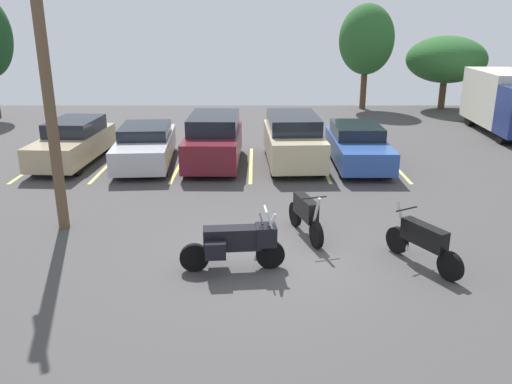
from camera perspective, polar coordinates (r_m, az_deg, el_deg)
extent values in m
cube|color=#423F3F|center=(12.15, 2.00, -7.44)|extent=(44.00, 44.00, 0.10)
cylinder|color=black|center=(11.57, 1.75, -6.82)|extent=(0.64, 0.18, 0.63)
cylinder|color=black|center=(11.50, -6.54, -7.09)|extent=(0.64, 0.18, 0.63)
cube|color=black|center=(11.33, -2.41, -5.04)|extent=(1.27, 0.50, 0.49)
cylinder|color=#B2B2B7|center=(11.39, 1.17, -4.99)|extent=(0.50, 0.12, 1.10)
cylinder|color=black|center=(11.21, 0.77, -2.94)|extent=(0.09, 0.62, 0.04)
cube|color=black|center=(11.36, 1.27, -4.69)|extent=(0.48, 0.51, 0.44)
cube|color=#B2C1CC|center=(11.21, 1.54, -2.73)|extent=(0.20, 0.45, 0.39)
cube|color=black|center=(11.68, -4.32, -4.99)|extent=(0.46, 0.28, 0.36)
cube|color=black|center=(11.06, -4.26, -6.37)|extent=(0.46, 0.28, 0.36)
cylinder|color=black|center=(12.71, 15.28, -5.08)|extent=(0.41, 0.61, 0.63)
cylinder|color=black|center=(11.76, 20.55, -7.62)|extent=(0.41, 0.61, 0.63)
cube|color=black|center=(12.06, 18.00, -4.50)|extent=(0.81, 1.16, 0.48)
cylinder|color=#B2B2B7|center=(12.48, 15.81, -3.55)|extent=(0.30, 0.47, 1.10)
cylinder|color=black|center=(12.28, 16.24, -1.81)|extent=(0.56, 0.33, 0.04)
cylinder|color=black|center=(12.63, 6.76, -4.66)|extent=(0.30, 0.65, 0.64)
cylinder|color=black|center=(13.88, 4.46, -2.41)|extent=(0.30, 0.65, 0.64)
cube|color=black|center=(13.09, 5.61, -1.71)|extent=(0.56, 1.12, 0.51)
cylinder|color=#B2B2B7|center=(12.58, 6.62, -2.73)|extent=(0.21, 0.50, 1.12)
cylinder|color=black|center=(12.49, 6.56, -0.62)|extent=(0.61, 0.21, 0.04)
cube|color=#EAE066|center=(21.39, -22.46, 2.83)|extent=(0.12, 4.96, 0.01)
cube|color=#EAE066|center=(20.51, -15.52, 2.94)|extent=(0.12, 4.96, 0.01)
cube|color=#EAE066|center=(19.95, -8.09, 3.01)|extent=(0.12, 4.96, 0.01)
cube|color=#EAE066|center=(19.74, -0.36, 3.04)|extent=(0.12, 4.96, 0.01)
cube|color=#EAE066|center=(19.90, 7.39, 3.01)|extent=(0.12, 4.96, 0.01)
cube|color=#EAE066|center=(20.41, 14.88, 2.92)|extent=(0.12, 4.96, 0.01)
cube|color=tan|center=(20.98, -19.10, 4.76)|extent=(2.04, 4.94, 0.85)
cube|color=black|center=(21.20, -18.90, 6.81)|extent=(1.76, 2.57, 0.52)
cylinder|color=black|center=(19.29, -18.75, 2.73)|extent=(0.26, 0.71, 0.70)
cylinder|color=black|center=(19.91, -22.76, 2.74)|extent=(0.26, 0.71, 0.70)
cylinder|color=black|center=(22.28, -15.66, 5.05)|extent=(0.26, 0.71, 0.70)
cylinder|color=black|center=(22.81, -19.24, 5.01)|extent=(0.26, 0.71, 0.70)
cube|color=#B7B7BC|center=(20.07, -11.73, 4.71)|extent=(2.24, 5.01, 0.82)
cube|color=black|center=(20.17, -11.76, 6.57)|extent=(1.91, 2.48, 0.41)
cylinder|color=black|center=(18.45, -9.81, 2.65)|extent=(0.26, 0.64, 0.62)
cylinder|color=black|center=(18.69, -14.78, 2.51)|extent=(0.26, 0.64, 0.62)
cylinder|color=black|center=(21.66, -8.99, 5.04)|extent=(0.26, 0.64, 0.62)
cylinder|color=black|center=(21.86, -13.26, 4.90)|extent=(0.26, 0.64, 0.62)
cube|color=maroon|center=(19.57, -4.43, 5.02)|extent=(1.98, 4.52, 1.03)
cube|color=black|center=(19.72, -4.40, 7.54)|extent=(1.80, 2.93, 0.59)
cylinder|color=black|center=(18.14, -2.24, 2.66)|extent=(0.23, 0.64, 0.64)
cylinder|color=black|center=(18.31, -7.41, 2.67)|extent=(0.23, 0.64, 0.64)
cylinder|color=black|center=(21.09, -1.78, 4.92)|extent=(0.23, 0.64, 0.64)
cylinder|color=black|center=(21.24, -6.25, 4.92)|extent=(0.23, 0.64, 0.64)
cube|color=#C1B289|center=(19.61, 4.26, 5.15)|extent=(2.14, 4.72, 1.04)
cube|color=black|center=(19.66, 4.24, 7.58)|extent=(1.91, 3.06, 0.56)
cylinder|color=black|center=(18.32, 7.38, 2.81)|extent=(0.25, 0.73, 0.72)
cylinder|color=black|center=(18.11, 2.17, 2.77)|extent=(0.25, 0.73, 0.72)
cylinder|color=black|center=(21.33, 5.99, 5.09)|extent=(0.25, 0.73, 0.72)
cylinder|color=black|center=(21.15, 1.50, 5.07)|extent=(0.25, 0.73, 0.72)
cube|color=#2D519E|center=(19.87, 11.21, 4.61)|extent=(1.88, 4.82, 0.78)
cube|color=black|center=(20.18, 11.09, 6.61)|extent=(1.72, 2.41, 0.44)
cylinder|color=black|center=(18.56, 14.49, 2.52)|extent=(0.22, 0.69, 0.69)
cylinder|color=black|center=(18.24, 9.59, 2.58)|extent=(0.22, 0.69, 0.69)
cylinder|color=black|center=(21.65, 12.49, 4.91)|extent=(0.22, 0.69, 0.69)
cylinder|color=black|center=(21.38, 8.27, 4.99)|extent=(0.22, 0.69, 0.69)
cube|color=beige|center=(28.29, 25.25, 9.31)|extent=(2.44, 4.57, 2.48)
cylinder|color=black|center=(25.33, 25.43, 5.74)|extent=(0.34, 0.91, 0.90)
cylinder|color=black|center=(29.72, 25.94, 7.32)|extent=(0.34, 0.91, 0.90)
cylinder|color=black|center=(29.04, 22.50, 7.55)|extent=(0.34, 0.91, 0.90)
cylinder|color=brown|center=(13.88, -21.57, 10.71)|extent=(0.28, 0.28, 7.37)
cylinder|color=#4C3823|center=(32.66, 11.78, 10.62)|extent=(0.36, 0.36, 2.03)
ellipsoid|color=#285B28|center=(32.41, 12.13, 15.92)|extent=(3.20, 3.20, 4.02)
cylinder|color=#4C3823|center=(33.94, 19.78, 9.81)|extent=(0.39, 0.39, 1.55)
ellipsoid|color=#285B28|center=(33.72, 20.17, 13.37)|extent=(4.62, 4.62, 2.71)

